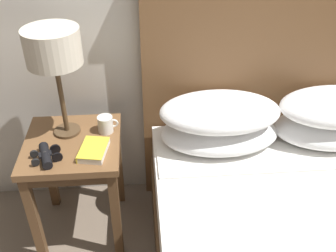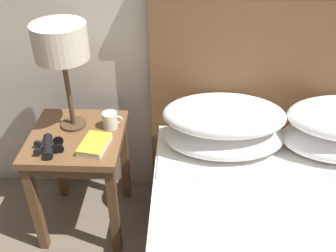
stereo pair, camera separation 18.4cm
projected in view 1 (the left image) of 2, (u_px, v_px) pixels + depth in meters
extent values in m
cube|color=brown|center=(72.00, 144.00, 1.91)|extent=(0.46, 0.48, 0.04)
cube|color=brown|center=(73.00, 151.00, 1.94)|extent=(0.44, 0.45, 0.05)
cube|color=brown|center=(35.00, 221.00, 1.91)|extent=(0.04, 0.04, 0.57)
cube|color=brown|center=(116.00, 216.00, 1.93)|extent=(0.04, 0.04, 0.57)
cube|color=brown|center=(49.00, 167.00, 2.24)|extent=(0.04, 0.04, 0.57)
cube|color=brown|center=(118.00, 163.00, 2.26)|extent=(0.04, 0.04, 0.57)
cube|color=white|center=(281.00, 154.00, 1.97)|extent=(1.24, 0.28, 0.01)
cube|color=brown|center=(265.00, 96.00, 2.18)|extent=(1.36, 0.06, 1.29)
ellipsoid|color=white|center=(219.00, 133.00, 2.00)|extent=(0.60, 0.36, 0.15)
ellipsoid|color=white|center=(331.00, 128.00, 2.04)|extent=(0.60, 0.36, 0.15)
ellipsoid|color=white|center=(220.00, 112.00, 1.93)|extent=(0.60, 0.36, 0.15)
cylinder|color=#4C3823|center=(67.00, 131.00, 1.97)|extent=(0.13, 0.13, 0.01)
cylinder|color=#4C3823|center=(62.00, 98.00, 1.86)|extent=(0.02, 0.02, 0.36)
cylinder|color=beige|center=(53.00, 47.00, 1.71)|extent=(0.25, 0.25, 0.16)
cube|color=silver|center=(94.00, 150.00, 1.82)|extent=(0.14, 0.19, 0.03)
cube|color=gold|center=(94.00, 147.00, 1.81)|extent=(0.15, 0.19, 0.00)
cube|color=gold|center=(82.00, 149.00, 1.83)|extent=(0.04, 0.17, 0.03)
cylinder|color=black|center=(46.00, 160.00, 1.75)|extent=(0.07, 0.10, 0.04)
cylinder|color=black|center=(57.00, 157.00, 1.77)|extent=(0.05, 0.02, 0.05)
cylinder|color=black|center=(35.00, 162.00, 1.74)|extent=(0.04, 0.02, 0.04)
cylinder|color=black|center=(45.00, 152.00, 1.80)|extent=(0.07, 0.10, 0.04)
cylinder|color=black|center=(55.00, 149.00, 1.82)|extent=(0.05, 0.02, 0.05)
cylinder|color=black|center=(34.00, 154.00, 1.79)|extent=(0.04, 0.02, 0.04)
cube|color=black|center=(45.00, 154.00, 1.78)|extent=(0.07, 0.05, 0.01)
cylinder|color=black|center=(45.00, 153.00, 1.77)|extent=(0.02, 0.02, 0.02)
cylinder|color=silver|center=(105.00, 124.00, 1.95)|extent=(0.08, 0.08, 0.08)
torus|color=silver|center=(114.00, 123.00, 1.95)|extent=(0.05, 0.01, 0.05)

